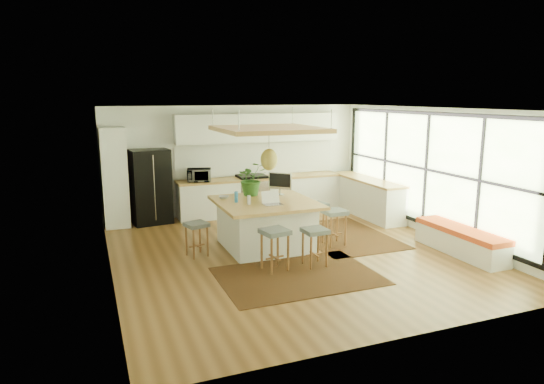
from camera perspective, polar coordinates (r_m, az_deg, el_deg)
name	(u,v)px	position (r m, az deg, el deg)	size (l,w,h in m)	color
floor	(291,253)	(9.18, 2.32, -7.24)	(7.00, 7.00, 0.00)	brown
ceiling	(293,109)	(8.70, 2.46, 9.87)	(7.00, 7.00, 0.00)	white
wall_back	(236,160)	(12.09, -4.30, 3.85)	(6.50, 6.50, 0.00)	white
wall_front	(411,232)	(5.89, 16.24, -4.65)	(6.50, 6.50, 0.00)	white
wall_left	(107,196)	(8.12, -19.12, -0.47)	(7.00, 7.00, 0.00)	white
wall_right	(434,173)	(10.56, 18.78, 2.18)	(7.00, 7.00, 0.00)	white
window_wall	(433,171)	(10.53, 18.67, 2.44)	(0.10, 6.20, 2.60)	black
pantry	(115,178)	(11.30, -18.25, 1.62)	(0.55, 0.60, 2.25)	white
back_counter_base	(261,196)	(12.11, -1.31, -0.47)	(4.20, 0.60, 0.88)	white
back_counter_top	(261,178)	(12.03, -1.32, 1.67)	(4.24, 0.64, 0.05)	#AE7F3D
backsplash	(257,159)	(12.24, -1.81, 3.97)	(4.20, 0.02, 0.80)	white
upper_cabinets	(259,128)	(12.01, -1.57, 7.67)	(4.20, 0.34, 0.70)	white
range	(252,194)	(12.02, -2.43, -0.28)	(0.76, 0.62, 1.00)	#A5A5AA
right_counter_base	(367,198)	(12.12, 11.28, -0.69)	(0.60, 2.50, 0.88)	white
right_counter_top	(368,180)	(12.03, 11.37, 1.45)	(0.64, 2.54, 0.05)	#AE7F3D
window_bench	(460,241)	(9.72, 21.53, -5.43)	(0.52, 2.00, 0.50)	white
ceiling_panel	(269,144)	(9.00, -0.36, 5.78)	(1.86, 1.86, 0.80)	#AE7F3D
rug_near	(298,276)	(8.05, 3.11, -9.95)	(2.60, 1.80, 0.01)	black
rug_right	(342,236)	(10.33, 8.40, -5.18)	(1.80, 2.60, 0.01)	black
fridge	(150,184)	(11.42, -14.32, 0.92)	(0.86, 0.67, 1.73)	black
island	(266,224)	(9.37, -0.77, -3.86)	(1.85, 1.85, 0.93)	#AE7F3D
stool_near_left	(275,250)	(8.18, 0.34, -6.96)	(0.43, 0.43, 0.72)	#505859
stool_near_right	(315,246)	(8.41, 5.11, -6.48)	(0.40, 0.40, 0.68)	#505859
stool_right_front	(334,228)	(9.61, 7.43, -4.24)	(0.43, 0.43, 0.72)	#505859
stool_right_back	(317,217)	(10.39, 5.35, -3.01)	(0.40, 0.40, 0.67)	#505859
stool_left_side	(197,237)	(9.00, -8.96, -5.38)	(0.38, 0.38, 0.64)	#505859
laptop	(273,199)	(8.91, 0.10, -0.79)	(0.35, 0.37, 0.26)	#A5A5AA
monitor	(280,182)	(9.79, 0.97, 1.16)	(0.50, 0.18, 0.47)	#A5A5AA
microwave	(199,174)	(11.50, -8.69, 2.17)	(0.55, 0.31, 0.38)	#A5A5AA
island_plant	(252,182)	(9.76, -2.44, 1.18)	(0.62, 0.69, 0.54)	#1E4C19
island_bowl	(224,197)	(9.53, -5.76, -0.63)	(0.20, 0.20, 0.05)	silver
island_bottle_0	(237,197)	(9.16, -4.22, -0.64)	(0.07, 0.07, 0.19)	#399AE5
island_bottle_1	(248,199)	(8.97, -2.83, -0.88)	(0.07, 0.07, 0.19)	silver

